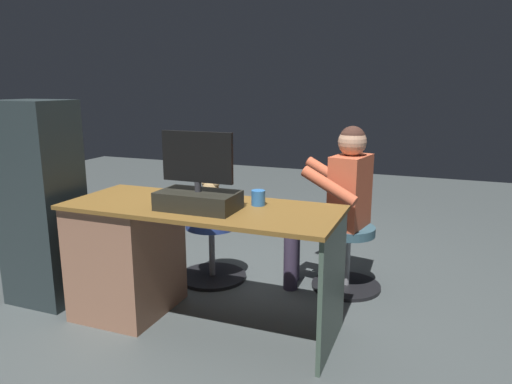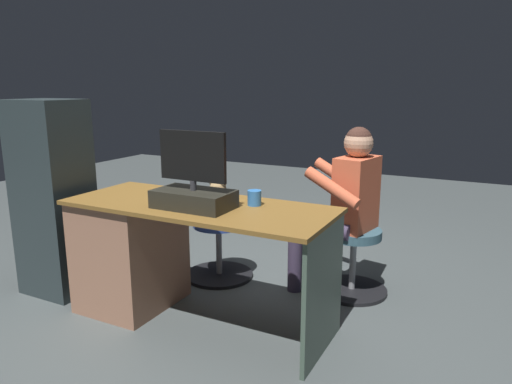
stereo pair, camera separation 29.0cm
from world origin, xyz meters
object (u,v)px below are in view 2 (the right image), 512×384
teddy_bear (219,201)px  visitor_chair (353,258)px  desk (143,249)px  monitor (194,190)px  computer_mouse (163,192)px  person (343,197)px  tv_remote (177,198)px  office_chair_teddy (219,245)px  cup (254,198)px  keyboard (202,198)px

teddy_bear → visitor_chair: (-0.96, -0.18, -0.33)m
desk → monitor: monitor is taller
computer_mouse → person: bearing=-142.4°
tv_remote → office_chair_teddy: (0.08, -0.60, -0.50)m
tv_remote → office_chair_teddy: tv_remote is taller
cup → office_chair_teddy: 0.93m
tv_remote → visitor_chair: (-0.87, -0.79, -0.49)m
keyboard → computer_mouse: 0.28m
person → visitor_chair: bearing=-168.7°
tv_remote → teddy_bear: bearing=-98.0°
monitor → keyboard: monitor is taller
desk → cup: size_ratio=18.23×
tv_remote → desk: bearing=-7.3°
cup → computer_mouse: bearing=2.9°
monitor → person: bearing=-123.3°
tv_remote → office_chair_teddy: 0.78m
visitor_chair → teddy_bear: bearing=10.7°
tv_remote → cup: bearing=174.2°
keyboard → person: person is taller
desk → office_chair_teddy: 0.67m
tv_remote → keyboard: bearing=-171.1°
teddy_bear → person: size_ratio=0.26×
monitor → teddy_bear: size_ratio=1.50×
keyboard → visitor_chair: bearing=-135.5°
office_chair_teddy → visitor_chair: 0.98m
cup → teddy_bear: 0.79m
monitor → person: (-0.58, -0.89, -0.17)m
computer_mouse → person: person is taller
monitor → visitor_chair: bearing=-126.5°
person → tv_remote: bearing=44.4°
desk → office_chair_teddy: desk is taller
keyboard → cup: 0.34m
computer_mouse → tv_remote: bearing=159.9°
desk → person: bearing=-142.1°
person → teddy_bear: bearing=10.6°
desk → computer_mouse: (-0.11, -0.09, 0.36)m
teddy_bear → computer_mouse: bearing=83.7°
teddy_bear → visitor_chair: 1.03m
keyboard → teddy_bear: bearing=-68.1°
monitor → tv_remote: size_ratio=2.93×
computer_mouse → tv_remote: 0.15m
cup → person: 0.76m
cup → office_chair_teddy: (0.56, -0.51, -0.53)m
cup → office_chair_teddy: cup is taller
desk → person: 1.34m
monitor → person: size_ratio=0.39×
keyboard → cup: bearing=-176.3°
tv_remote → monitor: bearing=133.6°
desk → keyboard: (-0.39, -0.10, 0.35)m
cup → teddy_bear: size_ratio=0.30×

